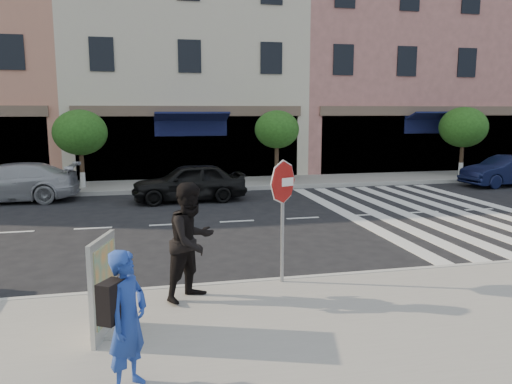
# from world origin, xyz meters

# --- Properties ---
(ground) EXTENTS (120.00, 120.00, 0.00)m
(ground) POSITION_xyz_m (0.00, 0.00, 0.00)
(ground) COLOR black
(ground) RESTS_ON ground
(sidewalk_near) EXTENTS (60.00, 4.50, 0.15)m
(sidewalk_near) POSITION_xyz_m (0.00, -3.75, 0.07)
(sidewalk_near) COLOR gray
(sidewalk_near) RESTS_ON ground
(sidewalk_far) EXTENTS (60.00, 3.00, 0.15)m
(sidewalk_far) POSITION_xyz_m (0.00, 11.00, 0.07)
(sidewalk_far) COLOR gray
(sidewalk_far) RESTS_ON ground
(building_centre) EXTENTS (11.00, 9.00, 11.00)m
(building_centre) POSITION_xyz_m (-0.50, 17.00, 5.50)
(building_centre) COLOR beige
(building_centre) RESTS_ON ground
(building_east_mid) EXTENTS (13.00, 9.00, 13.00)m
(building_east_mid) POSITION_xyz_m (11.50, 17.00, 6.50)
(building_east_mid) COLOR tan
(building_east_mid) RESTS_ON ground
(street_tree_wb) EXTENTS (2.10, 2.10, 3.06)m
(street_tree_wb) POSITION_xyz_m (-5.00, 10.80, 2.31)
(street_tree_wb) COLOR #473323
(street_tree_wb) RESTS_ON sidewalk_far
(street_tree_c) EXTENTS (1.90, 1.90, 3.04)m
(street_tree_c) POSITION_xyz_m (3.00, 10.80, 2.36)
(street_tree_c) COLOR #473323
(street_tree_c) RESTS_ON sidewalk_far
(street_tree_ea) EXTENTS (2.20, 2.20, 3.19)m
(street_tree_ea) POSITION_xyz_m (12.00, 10.80, 2.39)
(street_tree_ea) COLOR #473323
(street_tree_ea) RESTS_ON sidewalk_far
(stop_sign) EXTENTS (0.74, 0.30, 2.20)m
(stop_sign) POSITION_xyz_m (-0.22, -1.67, 1.77)
(stop_sign) COLOR gray
(stop_sign) RESTS_ON sidewalk_near
(photographer) EXTENTS (0.62, 0.69, 1.58)m
(photographer) POSITION_xyz_m (-2.80, -4.63, 0.94)
(photographer) COLOR #213E98
(photographer) RESTS_ON sidewalk_near
(walker) EXTENTS (1.18, 1.16, 1.92)m
(walker) POSITION_xyz_m (-1.86, -2.10, 1.11)
(walker) COLOR black
(walker) RESTS_ON sidewalk_near
(poster_board) EXTENTS (0.39, 0.88, 1.38)m
(poster_board) POSITION_xyz_m (-3.15, -3.21, 0.82)
(poster_board) COLOR beige
(poster_board) RESTS_ON sidewalk_near
(car_far_left) EXTENTS (4.75, 2.09, 1.36)m
(car_far_left) POSITION_xyz_m (-7.24, 8.87, 0.68)
(car_far_left) COLOR #A1A1A6
(car_far_left) RESTS_ON ground
(car_far_mid) EXTENTS (4.04, 1.76, 1.35)m
(car_far_mid) POSITION_xyz_m (-1.05, 7.60, 0.68)
(car_far_mid) COLOR black
(car_far_mid) RESTS_ON ground
(car_far_right) EXTENTS (4.01, 1.74, 1.28)m
(car_far_right) POSITION_xyz_m (12.42, 8.28, 0.64)
(car_far_right) COLOR black
(car_far_right) RESTS_ON ground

